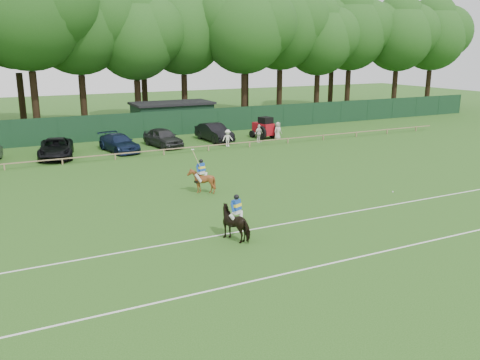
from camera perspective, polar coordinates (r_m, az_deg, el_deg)
ground at (r=25.94m, az=2.00°, el=-4.61°), size 160.00×160.00×0.00m
horse_dark at (r=23.28m, az=-0.40°, el=-4.84°), size 1.55×2.03×1.56m
horse_chestnut at (r=30.77m, az=-4.35°, el=-0.10°), size 1.50×1.61×1.51m
suv_black at (r=43.33m, az=-19.97°, el=3.37°), size 3.48×5.89×1.54m
sedan_navy at (r=44.46m, az=-13.43°, el=4.07°), size 2.96×5.34×1.46m
hatch_grey at (r=45.94m, az=-8.64°, el=4.75°), size 2.76×5.12×1.66m
estate_black at (r=48.31m, az=-2.91°, el=5.37°), size 2.15×5.14×1.65m
spectator_left at (r=45.51m, az=-1.39°, el=4.73°), size 1.02×0.63×1.51m
spectator_mid at (r=47.62m, az=2.12°, el=5.26°), size 1.06×0.70×1.67m
spectator_right at (r=49.08m, az=4.27°, el=5.52°), size 0.91×0.67×1.70m
rider_dark at (r=23.05m, az=-0.38°, el=-3.18°), size 0.90×0.59×1.41m
rider_chestnut at (r=30.59m, az=-4.37°, el=1.17°), size 0.97×0.51×2.05m
polo_ball at (r=32.29m, az=16.78°, el=-1.29°), size 0.09×0.09×0.09m
pitch_lines at (r=23.13m, az=6.18°, el=-7.11°), size 60.00×5.10×0.01m
pitch_rail at (r=41.99m, az=-9.87°, el=3.25°), size 62.10×0.10×0.50m
perimeter_fence at (r=50.42m, az=-12.93°, el=5.89°), size 92.08×0.08×2.50m
utility_shed at (r=54.92m, az=-7.60°, el=7.12°), size 8.40×4.40×3.04m
tree_row at (r=58.76m, az=-12.88°, el=5.85°), size 96.00×12.00×21.00m
tractor at (r=49.76m, az=2.72°, el=5.84°), size 2.09×2.76×2.10m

